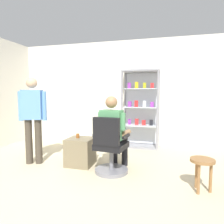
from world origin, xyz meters
TOP-DOWN VIEW (x-y plane):
  - ground_plane at (0.00, 0.00)m, footprint 7.20×7.20m
  - back_wall at (0.00, 3.00)m, footprint 6.00×0.10m
  - display_cabinet_main at (0.40, 2.76)m, footprint 0.90×0.45m
  - office_chair at (0.13, 0.89)m, footprint 0.59×0.56m
  - seated_shopkeeper at (0.16, 1.05)m, footprint 0.52×0.60m
  - storage_crate at (-0.51, 1.13)m, footprint 0.47×0.45m
  - tea_glass at (-0.57, 1.15)m, footprint 0.06×0.06m
  - standing_customer at (-1.41, 0.99)m, footprint 0.50×0.32m
  - wooden_stool at (1.51, 0.62)m, footprint 0.32×0.32m

SIDE VIEW (x-z plane):
  - ground_plane at x=0.00m, z-range 0.00..0.00m
  - storage_crate at x=-0.51m, z-range 0.00..0.51m
  - wooden_stool at x=1.51m, z-range 0.13..0.59m
  - office_chair at x=0.13m, z-range -0.09..0.87m
  - tea_glass at x=-0.57m, z-range 0.51..0.59m
  - seated_shopkeeper at x=0.16m, z-range 0.07..1.36m
  - standing_customer at x=-1.41m, z-range 0.12..1.75m
  - display_cabinet_main at x=0.40m, z-range 0.01..1.91m
  - back_wall at x=0.00m, z-range 0.00..2.70m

